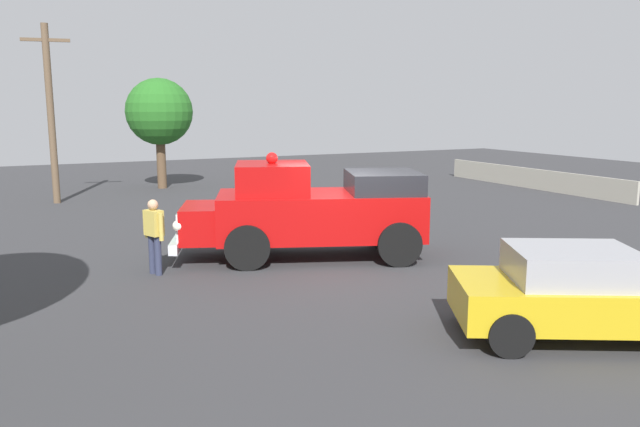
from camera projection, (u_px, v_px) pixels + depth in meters
ground_plane at (344, 262)px, 14.79m from camera, size 60.00×60.00×0.00m
vintage_fire_truck at (310, 209)px, 15.01m from camera, size 4.17×6.33×2.59m
classic_hot_rod at (592, 293)px, 9.84m from camera, size 3.69×4.72×1.46m
spectator_standing at (154, 232)px, 13.53m from camera, size 0.63×0.40×1.68m
oak_tree_left at (159, 112)px, 27.44m from camera, size 2.95×2.95×4.90m
utility_pole at (51, 111)px, 23.14m from camera, size 0.36×1.70×6.67m
background_fence at (531, 178)px, 27.87m from camera, size 10.85×0.12×0.90m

